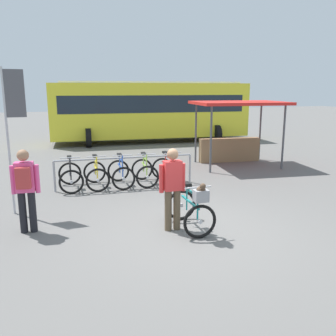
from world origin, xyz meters
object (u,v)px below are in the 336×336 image
racked_bike_lime (145,172)px  racked_bike_blue (121,173)px  banner_flag (12,114)px  racked_bike_red (168,170)px  bus_distant (150,108)px  racked_bike_black (71,176)px  racked_bike_yellow (96,175)px  person_with_featured_bike (173,186)px  market_stall (234,126)px  featured_bicycle (192,207)px  pedestrian_with_backpack (25,186)px

racked_bike_lime → racked_bike_blue: bearing=175.2°
racked_bike_lime → banner_flag: bearing=-156.2°
racked_bike_lime → racked_bike_red: size_ratio=1.02×
bus_distant → banner_flag: 11.56m
racked_bike_black → racked_bike_blue: bearing=-4.8°
racked_bike_yellow → person_with_featured_bike: 3.84m
racked_bike_blue → person_with_featured_bike: 3.68m
person_with_featured_bike → market_stall: (4.41, 5.29, 0.49)m
racked_bike_lime → featured_bicycle: featured_bicycle is taller
racked_bike_lime → pedestrian_with_backpack: 4.23m
racked_bike_red → banner_flag: (-4.04, -1.42, 1.86)m
market_stall → bus_distant: bearing=100.1°
racked_bike_black → banner_flag: banner_flag is taller
racked_bike_yellow → banner_flag: banner_flag is taller
racked_bike_lime → bus_distant: size_ratio=0.11×
featured_bicycle → person_with_featured_bike: person_with_featured_bike is taller
person_with_featured_bike → banner_flag: bearing=143.9°
racked_bike_yellow → pedestrian_with_backpack: bearing=-121.7°
racked_bike_yellow → racked_bike_red: (2.09, -0.17, 0.00)m
featured_bicycle → bus_distant: (2.88, 12.09, 1.25)m
racked_bike_red → featured_bicycle: size_ratio=0.93×
pedestrian_with_backpack → market_stall: size_ratio=0.48×
racked_bike_blue → pedestrian_with_backpack: pedestrian_with_backpack is taller
racked_bike_yellow → racked_bike_lime: 1.40m
racked_bike_black → pedestrian_with_backpack: (-1.07, -2.92, 0.57)m
racked_bike_yellow → pedestrian_with_backpack: 3.41m
market_stall → pedestrian_with_backpack: bearing=-147.8°
banner_flag → racked_bike_blue: bearing=30.1°
racked_bike_red → bus_distant: (2.06, 8.39, 1.37)m
racked_bike_black → bus_distant: size_ratio=0.11×
racked_bike_yellow → pedestrian_with_backpack: pedestrian_with_backpack is taller
racked_bike_lime → banner_flag: banner_flag is taller
racked_bike_red → market_stall: bearing=28.7°
market_stall → person_with_featured_bike: bearing=-129.8°
pedestrian_with_backpack → racked_bike_yellow: bearing=58.3°
featured_bicycle → racked_bike_red: bearing=77.4°
racked_bike_red → bus_distant: bearing=76.2°
racked_bike_red → bus_distant: size_ratio=0.11×
racked_bike_black → banner_flag: 2.79m
racked_bike_red → banner_flag: banner_flag is taller
racked_bike_blue → person_with_featured_bike: size_ratio=0.70×
racked_bike_lime → pedestrian_with_backpack: bearing=-139.0°
featured_bicycle → market_stall: market_stall is taller
banner_flag → racked_bike_black: bearing=52.8°
racked_bike_blue → racked_bike_lime: size_ratio=0.98×
racked_bike_lime → featured_bicycle: size_ratio=0.95×
market_stall → racked_bike_blue: bearing=-160.3°
racked_bike_blue → banner_flag: 3.58m
person_with_featured_bike → banner_flag: (-2.87, 2.10, 1.32)m
featured_bicycle → market_stall: 6.88m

